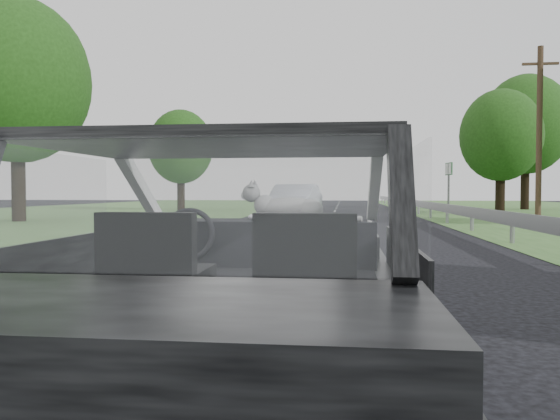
% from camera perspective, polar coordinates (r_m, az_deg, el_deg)
% --- Properties ---
extents(ground, '(140.00, 140.00, 0.00)m').
position_cam_1_polar(ground, '(3.31, -4.20, -19.21)').
color(ground, '#24242C').
rests_on(ground, ground).
extents(subject_car, '(1.80, 4.00, 1.45)m').
position_cam_1_polar(subject_car, '(3.12, -4.24, -6.70)').
color(subject_car, black).
rests_on(subject_car, ground).
extents(dashboard, '(1.58, 0.45, 0.30)m').
position_cam_1_polar(dashboard, '(3.72, -2.40, -3.37)').
color(dashboard, black).
rests_on(dashboard, subject_car).
extents(driver_seat, '(0.50, 0.72, 0.42)m').
position_cam_1_polar(driver_seat, '(2.93, -13.06, -4.26)').
color(driver_seat, black).
rests_on(driver_seat, subject_car).
extents(passenger_seat, '(0.50, 0.72, 0.42)m').
position_cam_1_polar(passenger_seat, '(2.76, 2.78, -4.58)').
color(passenger_seat, black).
rests_on(passenger_seat, subject_car).
extents(steering_wheel, '(0.36, 0.36, 0.04)m').
position_cam_1_polar(steering_wheel, '(3.51, -9.63, -2.56)').
color(steering_wheel, black).
rests_on(steering_wheel, dashboard).
extents(cat, '(0.63, 0.30, 0.27)m').
position_cam_1_polar(cat, '(3.70, 0.96, 0.31)').
color(cat, gray).
rests_on(cat, dashboard).
extents(guardrail, '(0.05, 90.00, 0.32)m').
position_cam_1_polar(guardrail, '(13.56, 22.64, -0.80)').
color(guardrail, '#969696').
rests_on(guardrail, ground).
extents(other_car, '(2.24, 4.67, 1.48)m').
position_cam_1_polar(other_car, '(21.39, 1.52, 0.73)').
color(other_car, silver).
rests_on(other_car, ground).
extents(highway_sign, '(0.24, 1.08, 2.68)m').
position_cam_1_polar(highway_sign, '(29.43, 17.21, 2.15)').
color(highway_sign, '#136026').
rests_on(highway_sign, ground).
extents(utility_pole, '(0.25, 0.25, 6.99)m').
position_cam_1_polar(utility_pole, '(24.38, 25.46, 7.18)').
color(utility_pole, brown).
rests_on(utility_pole, ground).
extents(tree_2, '(4.36, 4.36, 6.42)m').
position_cam_1_polar(tree_2, '(31.32, 22.06, 5.50)').
color(tree_2, '#193910').
rests_on(tree_2, ground).
extents(tree_3, '(7.27, 7.27, 8.67)m').
position_cam_1_polar(tree_3, '(39.75, 24.27, 6.30)').
color(tree_3, '#193910').
rests_on(tree_3, ground).
extents(tree_5, '(7.49, 7.49, 8.59)m').
position_cam_1_polar(tree_5, '(24.25, -25.75, 9.10)').
color(tree_5, '#193910').
rests_on(tree_5, ground).
extents(tree_6, '(5.36, 5.36, 6.22)m').
position_cam_1_polar(tree_6, '(35.43, -10.33, 5.01)').
color(tree_6, '#193910').
rests_on(tree_6, ground).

